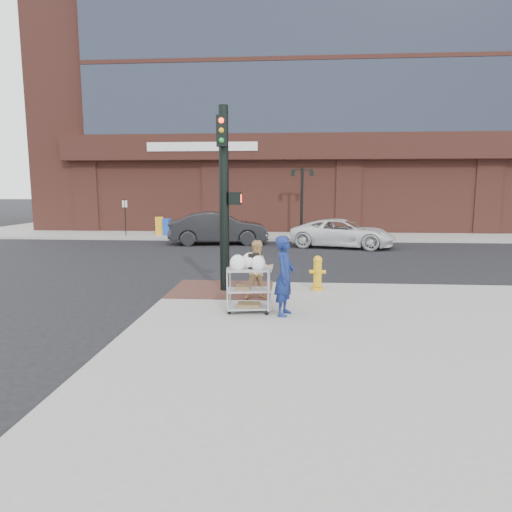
# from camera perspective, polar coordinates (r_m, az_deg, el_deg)

# --- Properties ---
(ground) EXTENTS (220.00, 220.00, 0.00)m
(ground) POSITION_cam_1_polar(r_m,az_deg,el_deg) (12.02, -2.05, -5.86)
(ground) COLOR black
(ground) RESTS_ON ground
(sidewalk_far) EXTENTS (65.00, 36.00, 0.15)m
(sidewalk_far) POSITION_cam_1_polar(r_m,az_deg,el_deg) (45.09, 18.66, 4.35)
(sidewalk_far) COLOR gray
(sidewalk_far) RESTS_ON ground
(brick_curb_ramp) EXTENTS (2.80, 2.40, 0.01)m
(brick_curb_ramp) POSITION_cam_1_polar(r_m,az_deg,el_deg) (12.93, -4.27, -4.15)
(brick_curb_ramp) COLOR #4E2724
(brick_curb_ramp) RESTS_ON sidewalk_near
(bank_building) EXTENTS (42.00, 26.00, 28.00)m
(bank_building) POSITION_cam_1_polar(r_m,az_deg,el_deg) (44.17, 9.67, 23.02)
(bank_building) COLOR brown
(bank_building) RESTS_ON sidewalk_far
(lamp_post) EXTENTS (1.32, 0.22, 4.00)m
(lamp_post) POSITION_cam_1_polar(r_m,az_deg,el_deg) (27.59, 5.75, 7.70)
(lamp_post) COLOR black
(lamp_post) RESTS_ON sidewalk_far
(parking_sign) EXTENTS (0.05, 0.05, 2.20)m
(parking_sign) POSITION_cam_1_polar(r_m,az_deg,el_deg) (28.37, -16.03, 4.67)
(parking_sign) COLOR black
(parking_sign) RESTS_ON sidewalk_far
(traffic_signal_pole) EXTENTS (0.61, 0.51, 5.00)m
(traffic_signal_pole) POSITION_cam_1_polar(r_m,az_deg,el_deg) (12.47, -3.93, 7.79)
(traffic_signal_pole) COLOR black
(traffic_signal_pole) RESTS_ON sidewalk_near
(woman_blue) EXTENTS (0.58, 0.74, 1.79)m
(woman_blue) POSITION_cam_1_polar(r_m,az_deg,el_deg) (10.18, 3.61, -2.47)
(woman_blue) COLOR navy
(woman_blue) RESTS_ON sidewalk_near
(pedestrian_tan) EXTENTS (0.84, 0.71, 1.52)m
(pedestrian_tan) POSITION_cam_1_polar(r_m,az_deg,el_deg) (11.64, 0.33, -1.76)
(pedestrian_tan) COLOR tan
(pedestrian_tan) RESTS_ON sidewalk_near
(sedan_dark) EXTENTS (5.43, 2.59, 1.72)m
(sedan_dark) POSITION_cam_1_polar(r_m,az_deg,el_deg) (24.47, -4.72, 3.49)
(sedan_dark) COLOR black
(sedan_dark) RESTS_ON ground
(minivan_white) EXTENTS (5.59, 3.59, 1.43)m
(minivan_white) POSITION_cam_1_polar(r_m,az_deg,el_deg) (23.49, 10.79, 2.81)
(minivan_white) COLOR white
(minivan_white) RESTS_ON ground
(utility_cart) EXTENTS (1.06, 0.70, 1.37)m
(utility_cart) POSITION_cam_1_polar(r_m,az_deg,el_deg) (10.42, -0.92, -3.75)
(utility_cart) COLOR #99999E
(utility_cart) RESTS_ON sidewalk_near
(fire_hydrant) EXTENTS (0.46, 0.32, 0.97)m
(fire_hydrant) POSITION_cam_1_polar(r_m,az_deg,el_deg) (12.83, 7.70, -2.06)
(fire_hydrant) COLOR gold
(fire_hydrant) RESTS_ON sidewalk_near
(newsbox_yellow) EXTENTS (0.57, 0.55, 1.10)m
(newsbox_yellow) POSITION_cam_1_polar(r_m,az_deg,el_deg) (28.37, -12.00, 3.69)
(newsbox_yellow) COLOR yellow
(newsbox_yellow) RESTS_ON sidewalk_far
(newsbox_blue) EXTENTS (0.50, 0.47, 1.02)m
(newsbox_blue) POSITION_cam_1_polar(r_m,az_deg,el_deg) (28.00, -11.05, 3.58)
(newsbox_blue) COLOR #1B43B3
(newsbox_blue) RESTS_ON sidewalk_far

